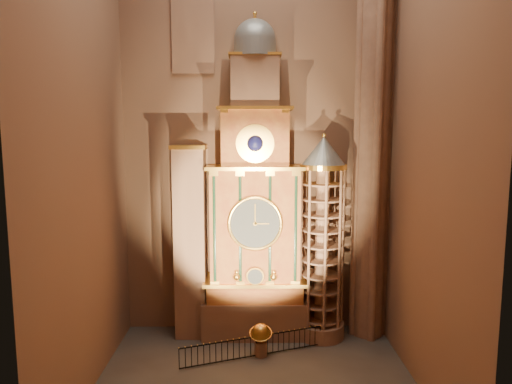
{
  "coord_description": "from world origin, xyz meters",
  "views": [
    {
      "loc": [
        -0.23,
        -18.53,
        10.8
      ],
      "look_at": [
        0.03,
        3.0,
        8.02
      ],
      "focal_mm": 32.0,
      "sensor_mm": 36.0,
      "label": 1
    }
  ],
  "objects_px": {
    "astronomical_clock": "(255,213)",
    "iron_railing": "(253,347)",
    "celestial_globe": "(261,337)",
    "stair_turret": "(322,240)",
    "portrait_tower": "(190,241)"
  },
  "relations": [
    {
      "from": "celestial_globe",
      "to": "stair_turret",
      "type": "bearing_deg",
      "value": 33.54
    },
    {
      "from": "celestial_globe",
      "to": "iron_railing",
      "type": "distance_m",
      "value": 0.58
    },
    {
      "from": "stair_turret",
      "to": "iron_railing",
      "type": "height_order",
      "value": "stair_turret"
    },
    {
      "from": "celestial_globe",
      "to": "iron_railing",
      "type": "xyz_separation_m",
      "value": [
        -0.35,
        -0.18,
        -0.42
      ]
    },
    {
      "from": "celestial_globe",
      "to": "astronomical_clock",
      "type": "bearing_deg",
      "value": 96.07
    },
    {
      "from": "iron_railing",
      "to": "portrait_tower",
      "type": "bearing_deg",
      "value": 141.69
    },
    {
      "from": "stair_turret",
      "to": "portrait_tower",
      "type": "bearing_deg",
      "value": 177.67
    },
    {
      "from": "astronomical_clock",
      "to": "iron_railing",
      "type": "relative_size",
      "value": 2.44
    },
    {
      "from": "stair_turret",
      "to": "astronomical_clock",
      "type": "bearing_deg",
      "value": 175.7
    },
    {
      "from": "stair_turret",
      "to": "celestial_globe",
      "type": "bearing_deg",
      "value": -146.46
    },
    {
      "from": "stair_turret",
      "to": "celestial_globe",
      "type": "relative_size",
      "value": 6.65
    },
    {
      "from": "iron_railing",
      "to": "astronomical_clock",
      "type": "bearing_deg",
      "value": 87.86
    },
    {
      "from": "portrait_tower",
      "to": "celestial_globe",
      "type": "relative_size",
      "value": 6.28
    },
    {
      "from": "astronomical_clock",
      "to": "portrait_tower",
      "type": "distance_m",
      "value": 3.73
    },
    {
      "from": "portrait_tower",
      "to": "celestial_globe",
      "type": "height_order",
      "value": "portrait_tower"
    }
  ]
}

